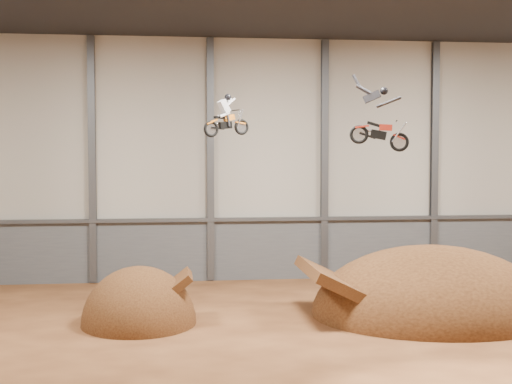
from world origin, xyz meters
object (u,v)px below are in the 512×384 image
Objects in this scene: takeoff_ramp at (139,323)px; fmx_rider_a at (227,113)px; landing_ramp at (432,315)px; fmx_rider_b at (378,114)px.

fmx_rider_a reaches higher than takeoff_ramp.
fmx_rider_b reaches higher than landing_ramp.
landing_ramp reaches higher than takeoff_ramp.
fmx_rider_a is 6.43m from fmx_rider_b.
landing_ramp is at bearing -22.19° from fmx_rider_a.
takeoff_ramp is 0.52× the size of landing_ramp.
fmx_rider_a is at bearing -178.01° from landing_ramp.
landing_ramp is (13.19, 0.11, 0.00)m from takeoff_ramp.
takeoff_ramp is at bearing 179.55° from fmx_rider_b.
fmx_rider_a is 0.68× the size of fmx_rider_b.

